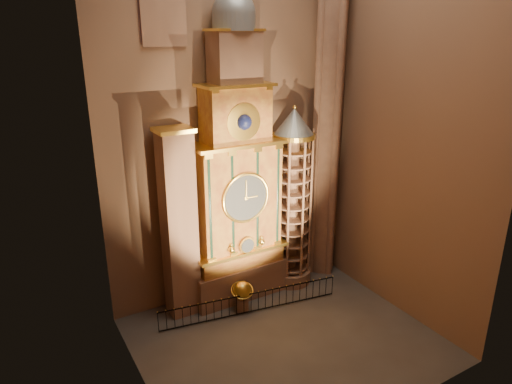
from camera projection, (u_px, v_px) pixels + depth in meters
floor at (285, 339)px, 22.83m from camera, size 14.00×14.00×0.00m
wall_back at (226, 103)px, 24.09m from camera, size 22.00×0.00×22.00m
wall_left at (125, 140)px, 15.86m from camera, size 0.00×22.00×22.00m
wall_right at (407, 108)px, 22.55m from camera, size 0.00×22.00×22.00m
astronomical_clock at (237, 186)px, 24.67m from camera, size 5.60×2.41×16.70m
portrait_tower at (179, 224)px, 23.56m from camera, size 1.80×1.60×10.20m
stair_turret at (292, 200)px, 26.60m from camera, size 2.50×2.50×10.80m
gothic_pier at (329, 98)px, 26.19m from camera, size 2.04×2.04×22.00m
celestial_globe at (242, 293)px, 24.86m from camera, size 1.46×1.41×1.79m
iron_railing at (251, 303)px, 24.78m from camera, size 9.93×1.72×1.17m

